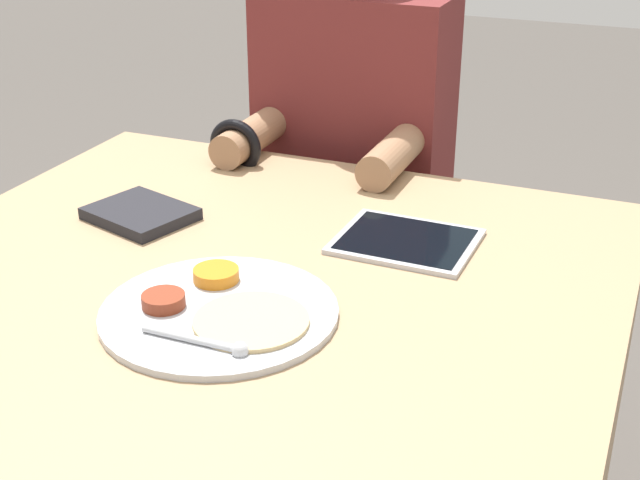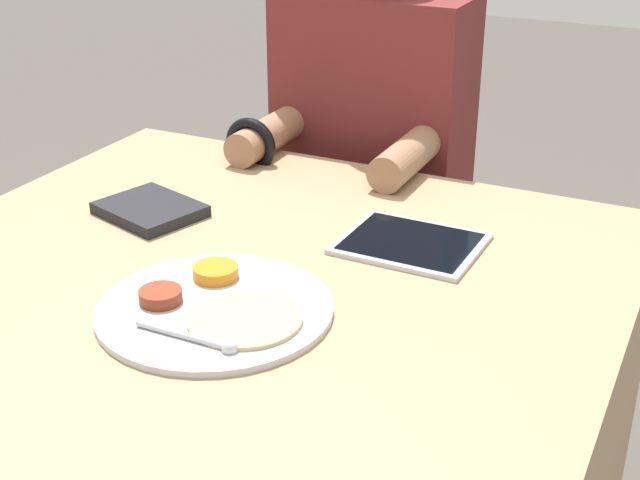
{
  "view_description": "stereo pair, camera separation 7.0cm",
  "coord_description": "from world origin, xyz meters",
  "views": [
    {
      "loc": [
        0.56,
        -1.03,
        1.36
      ],
      "look_at": [
        0.11,
        0.05,
        0.82
      ],
      "focal_mm": 50.0,
      "sensor_mm": 36.0,
      "label": 1
    },
    {
      "loc": [
        0.62,
        -1.0,
        1.36
      ],
      "look_at": [
        0.11,
        0.05,
        0.82
      ],
      "focal_mm": 50.0,
      "sensor_mm": 36.0,
      "label": 2
    }
  ],
  "objects": [
    {
      "name": "red_notebook",
      "position": [
        -0.25,
        0.13,
        0.77
      ],
      "size": [
        0.2,
        0.18,
        0.02
      ],
      "color": "silver",
      "rests_on": "dining_table"
    },
    {
      "name": "tablet_device",
      "position": [
        0.19,
        0.21,
        0.76
      ],
      "size": [
        0.22,
        0.18,
        0.01
      ],
      "color": "#B7B7BC",
      "rests_on": "dining_table"
    },
    {
      "name": "person_diner",
      "position": [
        -0.08,
        0.7,
        0.6
      ],
      "size": [
        0.41,
        0.42,
        1.26
      ],
      "color": "black",
      "rests_on": "ground_plane"
    },
    {
      "name": "thali_tray",
      "position": [
        0.03,
        -0.11,
        0.76
      ],
      "size": [
        0.33,
        0.33,
        0.03
      ],
      "color": "#B7BABF",
      "rests_on": "dining_table"
    },
    {
      "name": "dining_table",
      "position": [
        0.0,
        0.0,
        0.38
      ],
      "size": [
        1.1,
        1.05,
        0.76
      ],
      "color": "#9E7F5B",
      "rests_on": "ground_plane"
    }
  ]
}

